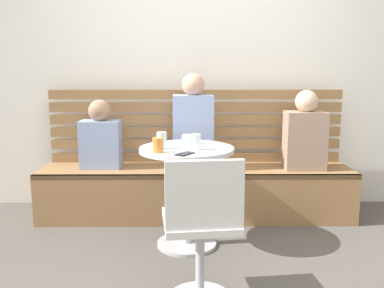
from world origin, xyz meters
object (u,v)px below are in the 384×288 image
booth_bench (196,192)px  cup_glass_tall (162,140)px  person_adult (193,127)px  phone_on_table (185,154)px  cup_espresso_small (197,140)px  white_chair (202,226)px  person_child_left (305,135)px  cup_water_clear (196,142)px  cup_glass_short (187,140)px  cafe_table (187,177)px  person_child_middle (101,138)px  cup_tumbler_orange (158,145)px

booth_bench → cup_glass_tall: bearing=-110.5°
person_adult → phone_on_table: bearing=-94.3°
cup_espresso_small → white_chair: bearing=-89.4°
booth_bench → cup_espresso_small: cup_espresso_small is taller
booth_bench → white_chair: size_ratio=3.18×
person_child_left → booth_bench: bearing=177.6°
cup_water_clear → cup_glass_short: cup_water_clear is taller
booth_bench → cup_espresso_small: (-0.00, -0.46, 0.55)m
cup_espresso_small → phone_on_table: (-0.08, -0.40, -0.02)m
cafe_table → person_child_left: bearing=30.0°
person_child_left → person_adult: bearing=179.5°
phone_on_table → cup_espresso_small: bearing=-67.2°
white_chair → booth_bench: bearing=90.2°
person_child_middle → cup_water_clear: person_child_middle is taller
person_child_middle → cup_tumbler_orange: bearing=-56.1°
cup_espresso_small → cafe_table: bearing=-114.8°
white_chair → cup_espresso_small: size_ratio=15.18×
person_child_left → cup_tumbler_orange: 1.42m
cup_glass_short → cup_glass_tall: size_ratio=0.67×
cafe_table → cup_glass_tall: (-0.17, -0.05, 0.28)m
cup_tumbler_orange → cup_glass_tall: 0.13m
white_chair → cup_tumbler_orange: size_ratio=8.50×
cup_espresso_small → phone_on_table: 0.41m
person_adult → cup_espresso_small: size_ratio=14.57×
person_child_left → person_child_middle: bearing=177.8°
white_chair → cup_water_clear: bearing=91.5°
person_adult → person_child_middle: (-0.80, 0.06, -0.11)m
phone_on_table → cup_glass_short: bearing=-58.1°
cafe_table → white_chair: (0.08, -0.81, -0.05)m
cafe_table → cup_glass_short: 0.27m
cup_espresso_small → person_adult: bearing=92.7°
white_chair → person_adult: (-0.03, 1.40, 0.34)m
cup_glass_tall → phone_on_table: 0.26m
person_child_middle → cup_water_clear: (0.82, -0.73, 0.10)m
cafe_table → person_child_left: size_ratio=1.09×
cup_tumbler_orange → cup_glass_tall: size_ratio=0.83×
booth_bench → cup_glass_short: bearing=-97.6°
cup_tumbler_orange → phone_on_table: 0.20m
white_chair → phone_on_table: 0.64m
booth_bench → cup_glass_tall: cup_glass_tall is taller
cup_water_clear → cup_glass_tall: bearing=172.7°
person_child_middle → phone_on_table: size_ratio=4.24×
cup_espresso_small → cup_tumbler_orange: bearing=-127.8°
cup_espresso_small → booth_bench: bearing=89.4°
booth_bench → white_chair: white_chair is taller
cup_espresso_small → person_child_middle: bearing=149.3°
cup_water_clear → cup_glass_tall: 0.24m
booth_bench → cup_tumbler_orange: bearing=-108.5°
cup_espresso_small → person_child_left: bearing=24.4°
phone_on_table → person_child_middle: bearing=-15.8°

